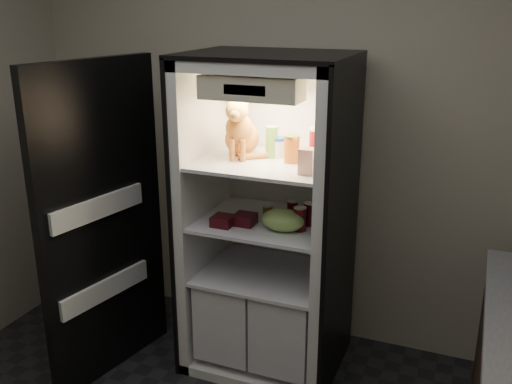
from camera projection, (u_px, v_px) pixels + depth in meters
room_shell at (124, 162)px, 1.89m from camera, size 3.60×3.60×3.60m
refrigerator at (269, 240)px, 3.37m from camera, size 0.90×0.72×1.88m
fridge_door at (103, 226)px, 3.24m from camera, size 0.23×0.86×1.85m
tabby_cat at (241, 132)px, 3.20m from camera, size 0.34×0.37×0.38m
parmesan_shaker at (272, 142)px, 3.20m from camera, size 0.07×0.07×0.18m
mayo_tub at (279, 147)px, 3.22m from camera, size 0.08×0.08×0.11m
salsa_jar at (292, 149)px, 3.10m from camera, size 0.09×0.09×0.15m
pepper_jar at (319, 144)px, 3.15m from camera, size 0.11×0.11×0.18m
cream_carton at (307, 161)px, 2.90m from camera, size 0.08×0.08×0.13m
soda_can_a at (292, 210)px, 3.25m from camera, size 0.06×0.06×0.11m
soda_can_b at (310, 214)px, 3.17m from camera, size 0.07×0.07×0.13m
soda_can_c at (300, 219)px, 3.10m from camera, size 0.07×0.07×0.13m
condiment_jar at (268, 212)px, 3.28m from camera, size 0.06×0.06×0.08m
grape_bag at (283, 220)px, 3.10m from camera, size 0.24×0.17×0.12m
berry_box_left at (223, 221)px, 3.17m from camera, size 0.11×0.11×0.06m
berry_box_right at (245, 219)px, 3.19m from camera, size 0.12×0.12×0.06m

